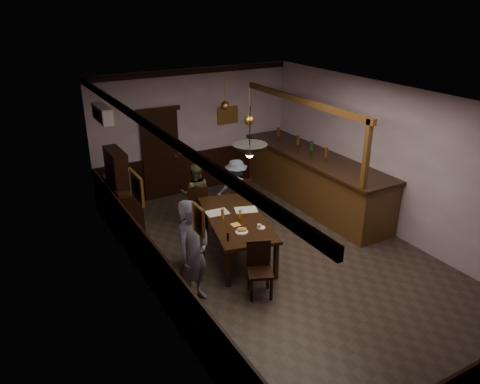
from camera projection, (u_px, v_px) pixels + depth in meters
room at (290, 186)px, 8.06m from camera, size 5.01×8.01×3.01m
dining_table at (236, 221)px, 8.66m from camera, size 1.47×2.37×0.75m
chair_far_left at (198, 204)px, 9.72m from camera, size 0.54×0.54×0.95m
chair_far_right at (240, 198)px, 9.94m from camera, size 0.52×0.52×1.01m
chair_near at (259, 266)px, 7.56m from camera, size 0.52×0.52×0.91m
chair_side at (189, 239)px, 8.30m from camera, size 0.56×0.56×0.99m
person_standing at (193, 253)px, 7.20m from camera, size 0.76×0.66×1.76m
person_seated_left at (195, 193)px, 9.92m from camera, size 0.78×0.70×1.32m
person_seated_right at (236, 189)px, 10.15m from camera, size 0.97×0.76×1.32m
newspaper_left at (217, 212)px, 8.83m from camera, size 0.44×0.34×0.01m
newspaper_right at (246, 210)px, 8.94m from camera, size 0.49×0.42×0.01m
napkin at (236, 225)px, 8.37m from camera, size 0.18×0.18×0.00m
saucer at (261, 228)px, 8.25m from camera, size 0.15×0.15×0.01m
coffee_cup at (259, 226)px, 8.20m from camera, size 0.10×0.10×0.07m
pastry_plate at (242, 232)px, 8.10m from camera, size 0.22×0.22×0.01m
pastry_ring_a at (241, 229)px, 8.13m from camera, size 0.13×0.13×0.04m
pastry_ring_b at (243, 229)px, 8.13m from camera, size 0.13×0.13×0.04m
soda_can at (240, 217)px, 8.51m from camera, size 0.07×0.07×0.12m
beer_glass at (223, 214)px, 8.55m from camera, size 0.06×0.06×0.20m
water_glass at (240, 213)px, 8.64m from camera, size 0.06×0.06×0.15m
pepper_mill at (228, 237)px, 7.82m from camera, size 0.04×0.04×0.14m
sideboard at (122, 198)px, 9.62m from camera, size 0.47×1.31×1.73m
bar_counter at (312, 177)px, 10.82m from camera, size 1.05×4.53×2.54m
door_back at (161, 156)px, 10.99m from camera, size 0.90×0.06×2.10m
ac_unit at (102, 114)px, 8.93m from camera, size 0.20×0.85×0.30m
picture_left_small at (199, 220)px, 5.41m from camera, size 0.04×0.28×0.36m
picture_left_large at (136, 187)px, 7.50m from camera, size 0.04×0.62×0.48m
picture_back at (228, 115)px, 11.52m from camera, size 0.55×0.04×0.42m
pendant_iron at (250, 151)px, 7.32m from camera, size 0.56×0.56×0.82m
pendant_brass_mid at (249, 120)px, 9.06m from camera, size 0.20×0.20×0.81m
pendant_brass_far at (225, 106)px, 10.25m from camera, size 0.20×0.20×0.81m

